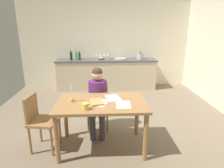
{
  "coord_description": "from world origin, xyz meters",
  "views": [
    {
      "loc": [
        -0.13,
        -3.67,
        1.91
      ],
      "look_at": [
        0.05,
        -0.16,
        0.85
      ],
      "focal_mm": 31.84,
      "sensor_mm": 36.0,
      "label": 1
    }
  ],
  "objects_px": {
    "candlestick": "(72,97)",
    "wine_glass_by_kettle": "(104,55)",
    "chair_at_table": "(98,103)",
    "dining_table": "(101,109)",
    "bottle_oil": "(71,56)",
    "mixing_bowl": "(101,58)",
    "person_seated": "(98,97)",
    "coffee_mug": "(86,106)",
    "stovetop_kettle": "(140,56)",
    "book_magazine": "(97,102)",
    "wine_glass_back_right": "(96,55)",
    "sink_unit": "(121,58)",
    "chair_side_empty": "(40,120)",
    "bottle_wine_red": "(79,56)",
    "wine_glass_near_sink": "(108,55)",
    "wine_glass_back_left": "(100,55)",
    "bottle_vinegar": "(76,55)"
  },
  "relations": [
    {
      "from": "candlestick",
      "to": "wine_glass_by_kettle",
      "type": "height_order",
      "value": "wine_glass_by_kettle"
    },
    {
      "from": "chair_at_table",
      "to": "dining_table",
      "type": "bearing_deg",
      "value": -84.43
    },
    {
      "from": "bottle_oil",
      "to": "mixing_bowl",
      "type": "xyz_separation_m",
      "value": [
        0.88,
        0.09,
        -0.08
      ]
    },
    {
      "from": "chair_at_table",
      "to": "person_seated",
      "type": "bearing_deg",
      "value": -90.94
    },
    {
      "from": "coffee_mug",
      "to": "stovetop_kettle",
      "type": "height_order",
      "value": "stovetop_kettle"
    },
    {
      "from": "book_magazine",
      "to": "wine_glass_by_kettle",
      "type": "height_order",
      "value": "wine_glass_by_kettle"
    },
    {
      "from": "dining_table",
      "to": "wine_glass_back_right",
      "type": "distance_m",
      "value": 3.27
    },
    {
      "from": "chair_at_table",
      "to": "sink_unit",
      "type": "bearing_deg",
      "value": 74.99
    },
    {
      "from": "dining_table",
      "to": "chair_side_empty",
      "type": "xyz_separation_m",
      "value": [
        -0.94,
        0.01,
        -0.17
      ]
    },
    {
      "from": "chair_side_empty",
      "to": "wine_glass_by_kettle",
      "type": "distance_m",
      "value": 3.44
    },
    {
      "from": "stovetop_kettle",
      "to": "wine_glass_back_right",
      "type": "bearing_deg",
      "value": 173.54
    },
    {
      "from": "candlestick",
      "to": "bottle_wine_red",
      "type": "relative_size",
      "value": 1.02
    },
    {
      "from": "bottle_wine_red",
      "to": "wine_glass_near_sink",
      "type": "relative_size",
      "value": 1.61
    },
    {
      "from": "book_magazine",
      "to": "wine_glass_back_left",
      "type": "distance_m",
      "value": 3.3
    },
    {
      "from": "bottle_wine_red",
      "to": "coffee_mug",
      "type": "bearing_deg",
      "value": -82.74
    },
    {
      "from": "sink_unit",
      "to": "bottle_oil",
      "type": "relative_size",
      "value": 1.24
    },
    {
      "from": "book_magazine",
      "to": "wine_glass_by_kettle",
      "type": "bearing_deg",
      "value": 74.53
    },
    {
      "from": "wine_glass_by_kettle",
      "to": "wine_glass_back_right",
      "type": "bearing_deg",
      "value": 180.0
    },
    {
      "from": "sink_unit",
      "to": "wine_glass_back_right",
      "type": "xyz_separation_m",
      "value": [
        -0.74,
        0.15,
        0.09
      ]
    },
    {
      "from": "dining_table",
      "to": "bottle_wine_red",
      "type": "distance_m",
      "value": 3.2
    },
    {
      "from": "wine_glass_by_kettle",
      "to": "dining_table",
      "type": "bearing_deg",
      "value": -91.74
    },
    {
      "from": "mixing_bowl",
      "to": "stovetop_kettle",
      "type": "height_order",
      "value": "stovetop_kettle"
    },
    {
      "from": "chair_side_empty",
      "to": "book_magazine",
      "type": "distance_m",
      "value": 0.92
    },
    {
      "from": "coffee_mug",
      "to": "book_magazine",
      "type": "distance_m",
      "value": 0.27
    },
    {
      "from": "chair_at_table",
      "to": "stovetop_kettle",
      "type": "height_order",
      "value": "stovetop_kettle"
    },
    {
      "from": "person_seated",
      "to": "candlestick",
      "type": "height_order",
      "value": "person_seated"
    },
    {
      "from": "chair_side_empty",
      "to": "bottle_wine_red",
      "type": "distance_m",
      "value": 3.16
    },
    {
      "from": "wine_glass_by_kettle",
      "to": "wine_glass_back_right",
      "type": "distance_m",
      "value": 0.25
    },
    {
      "from": "chair_side_empty",
      "to": "wine_glass_back_right",
      "type": "height_order",
      "value": "wine_glass_back_right"
    },
    {
      "from": "mixing_bowl",
      "to": "wine_glass_back_right",
      "type": "xyz_separation_m",
      "value": [
        -0.15,
        0.15,
        0.07
      ]
    },
    {
      "from": "book_magazine",
      "to": "bottle_vinegar",
      "type": "height_order",
      "value": "bottle_vinegar"
    },
    {
      "from": "person_seated",
      "to": "coffee_mug",
      "type": "distance_m",
      "value": 0.81
    },
    {
      "from": "bottle_wine_red",
      "to": "stovetop_kettle",
      "type": "bearing_deg",
      "value": -0.41
    },
    {
      "from": "wine_glass_back_left",
      "to": "candlestick",
      "type": "bearing_deg",
      "value": -97.45
    },
    {
      "from": "bottle_oil",
      "to": "bottle_vinegar",
      "type": "relative_size",
      "value": 1.02
    },
    {
      "from": "bottle_oil",
      "to": "wine_glass_back_left",
      "type": "bearing_deg",
      "value": 15.37
    },
    {
      "from": "stovetop_kettle",
      "to": "sink_unit",
      "type": "bearing_deg",
      "value": 179.59
    },
    {
      "from": "dining_table",
      "to": "mixing_bowl",
      "type": "relative_size",
      "value": 7.56
    },
    {
      "from": "candlestick",
      "to": "wine_glass_back_right",
      "type": "xyz_separation_m",
      "value": [
        0.3,
        3.22,
        0.16
      ]
    },
    {
      "from": "chair_at_table",
      "to": "chair_side_empty",
      "type": "xyz_separation_m",
      "value": [
        -0.88,
        -0.65,
        0.01
      ]
    },
    {
      "from": "coffee_mug",
      "to": "bottle_wine_red",
      "type": "bearing_deg",
      "value": 97.26
    },
    {
      "from": "dining_table",
      "to": "candlestick",
      "type": "distance_m",
      "value": 0.48
    },
    {
      "from": "coffee_mug",
      "to": "sink_unit",
      "type": "relative_size",
      "value": 0.35
    },
    {
      "from": "stovetop_kettle",
      "to": "chair_side_empty",
      "type": "bearing_deg",
      "value": -124.46
    },
    {
      "from": "chair_side_empty",
      "to": "wine_glass_near_sink",
      "type": "xyz_separation_m",
      "value": [
        1.15,
        3.24,
        0.51
      ]
    },
    {
      "from": "chair_side_empty",
      "to": "sink_unit",
      "type": "xyz_separation_m",
      "value": [
        1.54,
        3.09,
        0.42
      ]
    },
    {
      "from": "chair_side_empty",
      "to": "wine_glass_back_left",
      "type": "distance_m",
      "value": 3.41
    },
    {
      "from": "person_seated",
      "to": "wine_glass_back_right",
      "type": "distance_m",
      "value": 2.76
    },
    {
      "from": "mixing_bowl",
      "to": "bottle_oil",
      "type": "bearing_deg",
      "value": -174.32
    },
    {
      "from": "chair_side_empty",
      "to": "wine_glass_near_sink",
      "type": "height_order",
      "value": "wine_glass_near_sink"
    }
  ]
}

